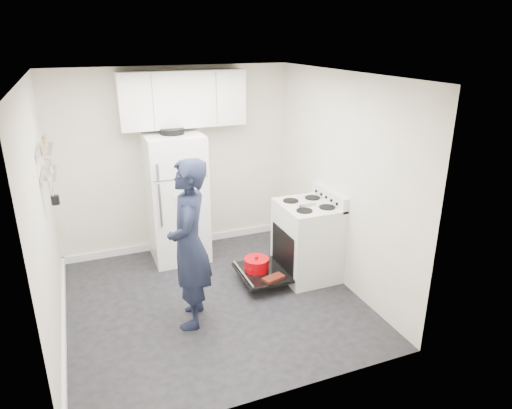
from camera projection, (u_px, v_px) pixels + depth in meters
name	position (u px, v px, depth m)	size (l,w,h in m)	color
room	(206.00, 201.00, 4.83)	(3.21, 3.21, 2.51)	black
electric_range	(306.00, 241.00, 5.64)	(0.66, 0.76, 1.10)	silver
open_oven_door	(260.00, 268.00, 5.55)	(0.55, 0.70, 0.23)	black
refrigerator	(177.00, 197.00, 5.99)	(0.72, 0.74, 1.77)	white
upper_cabinets	(182.00, 99.00, 5.78)	(1.60, 0.33, 0.70)	silver
wall_shelf_rack	(47.00, 162.00, 4.54)	(0.14, 0.60, 0.61)	#B2B2B7
person	(189.00, 245.00, 4.57)	(0.65, 0.43, 1.78)	#171C33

